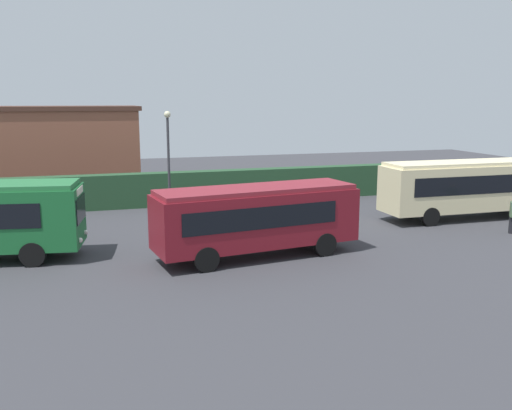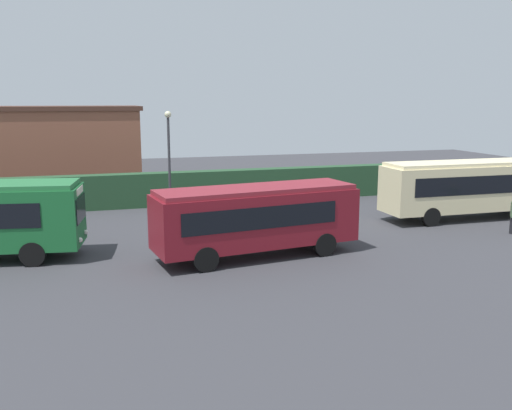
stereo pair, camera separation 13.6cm
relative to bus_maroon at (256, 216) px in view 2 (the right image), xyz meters
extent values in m
plane|color=#38383D|center=(-0.13, 1.39, -1.73)|extent=(80.91, 80.91, 0.00)
cube|color=black|center=(-7.02, 2.09, 0.35)|extent=(0.36, 2.06, 1.04)
cube|color=silver|center=(-7.02, 2.09, 1.11)|extent=(0.26, 1.38, 0.28)
cylinder|color=black|center=(-8.57, 3.51, -1.23)|extent=(1.03, 0.43, 1.00)
cylinder|color=black|center=(-8.93, 1.21, -1.23)|extent=(1.03, 0.43, 1.00)
sphere|color=silver|center=(-6.90, 2.78, -0.83)|extent=(0.22, 0.22, 0.22)
sphere|color=silver|center=(-7.11, 1.40, -0.83)|extent=(0.22, 0.22, 0.22)
cube|color=maroon|center=(-0.01, 0.00, -0.07)|extent=(8.85, 3.63, 2.23)
cube|color=maroon|center=(-0.01, 0.00, 1.15)|extent=(8.57, 3.39, 0.20)
cube|color=black|center=(-0.47, 1.21, 0.20)|extent=(6.65, 0.93, 0.89)
cube|color=black|center=(-0.13, -1.30, 0.20)|extent=(6.65, 0.93, 0.89)
cube|color=black|center=(4.27, 0.57, 0.20)|extent=(0.31, 2.04, 0.94)
cube|color=silver|center=(4.27, 0.57, 0.87)|extent=(0.22, 1.37, 0.28)
cylinder|color=black|center=(2.48, 1.49, -1.23)|extent=(1.03, 0.41, 1.00)
cylinder|color=black|center=(2.79, -0.79, -1.23)|extent=(1.03, 0.41, 1.00)
cylinder|color=black|center=(-2.80, 0.78, -1.23)|extent=(1.03, 0.41, 1.00)
cylinder|color=black|center=(-2.49, -1.50, -1.23)|extent=(1.03, 0.41, 1.00)
sphere|color=silver|center=(4.19, 1.26, -0.83)|extent=(0.22, 0.22, 0.22)
sphere|color=silver|center=(4.37, -0.11, -0.83)|extent=(0.22, 0.22, 0.22)
cube|color=beige|center=(13.54, 3.90, 0.05)|extent=(10.05, 2.53, 2.46)
cube|color=#F8E8B2|center=(13.54, 3.90, 1.38)|extent=(9.75, 2.33, 0.20)
cube|color=black|center=(13.25, 5.14, 0.34)|extent=(7.82, 0.12, 0.98)
cube|color=black|center=(13.23, 2.68, 0.34)|extent=(7.82, 0.12, 0.98)
cylinder|color=black|center=(16.66, 4.99, -1.23)|extent=(1.00, 0.29, 1.00)
cylinder|color=black|center=(10.45, 5.05, -1.23)|extent=(1.00, 0.29, 1.00)
cylinder|color=black|center=(10.42, 2.82, -1.23)|extent=(1.00, 0.29, 1.00)
cube|color=#334C8C|center=(13.18, 7.60, -1.34)|extent=(0.38, 0.39, 0.78)
cube|color=#4C6B47|center=(13.18, 7.60, -0.61)|extent=(0.52, 0.52, 0.68)
sphere|color=beige|center=(13.18, 7.60, -0.16)|extent=(0.21, 0.21, 0.21)
cube|color=#25482B|center=(-0.13, 12.70, -0.68)|extent=(52.46, 1.05, 2.09)
cube|color=brown|center=(-8.33, 19.36, 1.17)|extent=(10.41, 5.62, 5.81)
cube|color=#4C2D23|center=(-8.33, 19.36, 4.23)|extent=(10.83, 5.84, 0.30)
cylinder|color=#38383D|center=(-2.40, 8.41, 1.06)|extent=(0.14, 0.14, 5.58)
sphere|color=beige|center=(-2.40, 8.41, 4.03)|extent=(0.36, 0.36, 0.36)
camera|label=1|loc=(-6.76, -21.77, 4.80)|focal=39.09mm
camera|label=2|loc=(-6.63, -21.81, 4.80)|focal=39.09mm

